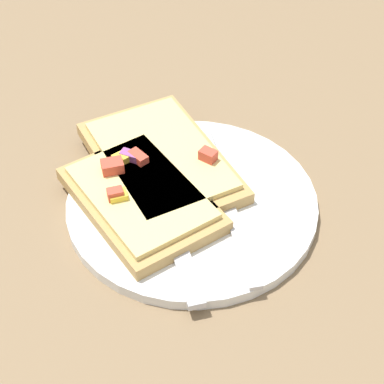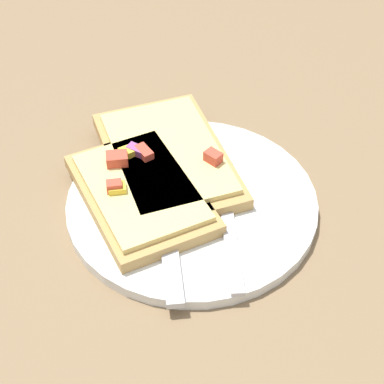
% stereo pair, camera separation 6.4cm
% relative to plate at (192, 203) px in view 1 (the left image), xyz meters
% --- Properties ---
extents(ground_plane, '(4.00, 4.00, 0.00)m').
position_rel_plate_xyz_m(ground_plane, '(0.00, 0.00, -0.01)').
color(ground_plane, '#7F6647').
extents(plate, '(0.25, 0.25, 0.01)m').
position_rel_plate_xyz_m(plate, '(0.00, 0.00, 0.00)').
color(plate, white).
rests_on(plate, ground).
extents(fork, '(0.03, 0.22, 0.01)m').
position_rel_plate_xyz_m(fork, '(-0.03, 0.00, 0.01)').
color(fork, silver).
rests_on(fork, plate).
extents(knife, '(0.02, 0.20, 0.01)m').
position_rel_plate_xyz_m(knife, '(0.03, 0.05, 0.01)').
color(knife, silver).
rests_on(knife, plate).
extents(pizza_slice_main, '(0.16, 0.21, 0.03)m').
position_rel_plate_xyz_m(pizza_slice_main, '(0.02, -0.05, 0.02)').
color(pizza_slice_main, tan).
rests_on(pizza_slice_main, plate).
extents(pizza_slice_corner, '(0.16, 0.19, 0.03)m').
position_rel_plate_xyz_m(pizza_slice_corner, '(0.05, -0.01, 0.02)').
color(pizza_slice_corner, tan).
rests_on(pizza_slice_corner, plate).
extents(crumb_scatter, '(0.11, 0.12, 0.01)m').
position_rel_plate_xyz_m(crumb_scatter, '(0.02, -0.02, 0.01)').
color(crumb_scatter, '#BF7949').
rests_on(crumb_scatter, plate).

